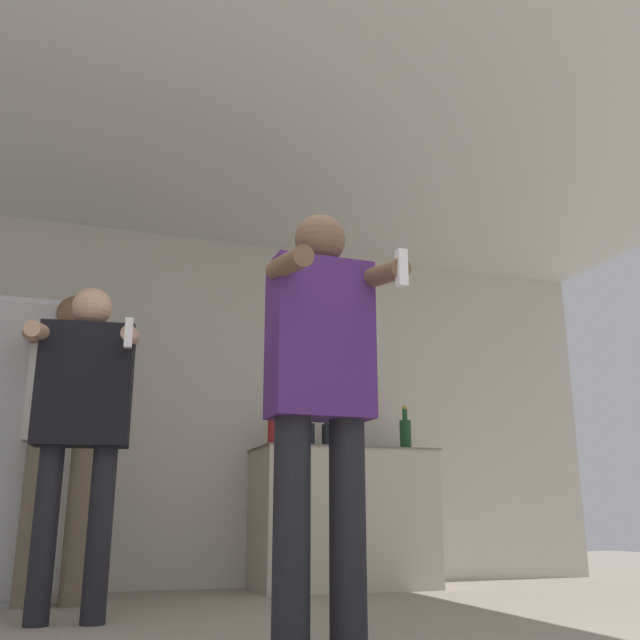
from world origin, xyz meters
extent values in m
cube|color=beige|center=(0.00, 3.21, 1.27)|extent=(7.00, 0.06, 2.55)
cube|color=silver|center=(0.00, 1.59, 2.57)|extent=(7.00, 3.70, 0.05)
cube|color=silver|center=(-1.00, 2.84, 0.88)|extent=(0.71, 0.68, 1.76)
cube|color=#B6B6BB|center=(-1.00, 2.49, 0.88)|extent=(0.68, 0.01, 1.69)
cylinder|color=#99999E|center=(-0.77, 2.47, 0.97)|extent=(0.02, 0.02, 0.79)
cube|color=#BCB29E|center=(1.23, 2.87, 0.47)|extent=(1.24, 0.61, 0.94)
cube|color=#676256|center=(1.23, 2.87, 0.94)|extent=(1.27, 0.64, 0.01)
cylinder|color=#563314|center=(1.30, 2.90, 1.05)|extent=(0.08, 0.08, 0.21)
cylinder|color=#563314|center=(1.30, 2.90, 1.18)|extent=(0.03, 0.03, 0.06)
sphere|color=silver|center=(1.30, 2.90, 1.21)|extent=(0.03, 0.03, 0.03)
cylinder|color=black|center=(0.99, 2.90, 1.03)|extent=(0.07, 0.07, 0.18)
cylinder|color=black|center=(0.99, 2.90, 1.15)|extent=(0.03, 0.03, 0.06)
sphere|color=black|center=(0.99, 2.90, 1.18)|extent=(0.03, 0.03, 0.03)
cylinder|color=maroon|center=(0.72, 2.90, 1.05)|extent=(0.08, 0.08, 0.22)
cylinder|color=maroon|center=(0.72, 2.90, 1.21)|extent=(0.03, 0.03, 0.09)
sphere|color=black|center=(0.72, 2.90, 1.25)|extent=(0.03, 0.03, 0.03)
cylinder|color=black|center=(1.12, 2.90, 1.03)|extent=(0.07, 0.07, 0.18)
cylinder|color=black|center=(1.12, 2.90, 1.17)|extent=(0.03, 0.03, 0.10)
sphere|color=silver|center=(1.12, 2.90, 1.22)|extent=(0.03, 0.03, 0.03)
cylinder|color=#194723|center=(1.75, 2.90, 1.06)|extent=(0.09, 0.09, 0.23)
cylinder|color=#194723|center=(1.75, 2.90, 1.22)|extent=(0.04, 0.04, 0.09)
sphere|color=#B29933|center=(1.75, 2.90, 1.27)|extent=(0.04, 0.04, 0.04)
cylinder|color=black|center=(0.18, 0.58, 0.42)|extent=(0.14, 0.14, 0.84)
cylinder|color=black|center=(0.40, 0.59, 0.42)|extent=(0.14, 0.14, 0.84)
cube|color=#4C236B|center=(0.29, 0.58, 1.15)|extent=(0.40, 0.21, 0.63)
sphere|color=brown|center=(0.29, 0.58, 1.57)|extent=(0.21, 0.21, 0.21)
cylinder|color=brown|center=(0.11, 0.40, 1.38)|extent=(0.09, 0.37, 0.14)
cylinder|color=brown|center=(0.48, 0.41, 1.38)|extent=(0.09, 0.37, 0.14)
cube|color=white|center=(0.49, 0.24, 1.35)|extent=(0.04, 0.04, 0.14)
cylinder|color=black|center=(-0.69, 1.70, 0.40)|extent=(0.11, 0.11, 0.81)
cylinder|color=black|center=(-0.44, 1.67, 0.40)|extent=(0.11, 0.11, 0.81)
cube|color=black|center=(-0.57, 1.68, 1.11)|extent=(0.47, 0.25, 0.60)
sphere|color=tan|center=(-0.57, 1.68, 1.51)|extent=(0.20, 0.20, 0.20)
cylinder|color=tan|center=(-0.80, 1.54, 1.33)|extent=(0.12, 0.36, 0.13)
cylinder|color=tan|center=(-0.38, 1.49, 1.33)|extent=(0.12, 0.36, 0.13)
cube|color=white|center=(-0.40, 1.33, 1.30)|extent=(0.04, 0.04, 0.14)
cylinder|color=#75664C|center=(-0.78, 2.45, 0.45)|extent=(0.14, 0.14, 0.89)
cylinder|color=#75664C|center=(-0.54, 2.45, 0.45)|extent=(0.14, 0.14, 0.89)
cube|color=beige|center=(-0.66, 2.45, 1.23)|extent=(0.44, 0.20, 0.67)
sphere|color=brown|center=(-0.66, 2.45, 1.67)|extent=(0.21, 0.21, 0.21)
cylinder|color=brown|center=(-0.87, 2.28, 1.49)|extent=(0.10, 0.34, 0.15)
cylinder|color=brown|center=(-0.45, 2.28, 1.49)|extent=(0.10, 0.34, 0.15)
cube|color=white|center=(-0.45, 2.12, 1.46)|extent=(0.04, 0.04, 0.14)
camera|label=1|loc=(-0.58, -1.99, 0.48)|focal=40.00mm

